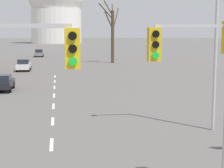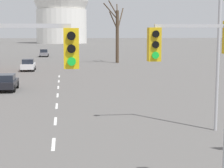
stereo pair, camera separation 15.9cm
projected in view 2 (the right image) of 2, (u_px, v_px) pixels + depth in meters
The scene contains 15 objects.
lane_stripe_2 at pixel (53, 144), 16.82m from camera, with size 0.16×2.00×0.01m, color silver.
lane_stripe_3 at pixel (55, 121), 21.24m from camera, with size 0.16×2.00×0.01m, color silver.
lane_stripe_4 at pixel (57, 106), 25.66m from camera, with size 0.16×2.00×0.01m, color silver.
lane_stripe_5 at pixel (58, 95), 30.08m from camera, with size 0.16×2.00×0.01m, color silver.
lane_stripe_6 at pixel (58, 87), 34.50m from camera, with size 0.16×2.00×0.01m, color silver.
lane_stripe_7 at pixel (59, 81), 38.93m from camera, with size 0.16×2.00×0.01m, color silver.
lane_stripe_8 at pixel (59, 76), 43.35m from camera, with size 0.16×2.00×0.01m, color silver.
traffic_signal_centre_tall at pixel (17, 70), 8.78m from camera, with size 2.31×0.34×5.37m.
traffic_signal_near_right at pixel (204, 62), 10.93m from camera, with size 2.63×0.34×5.41m.
street_lamp_right at pixel (211, 19), 18.42m from camera, with size 2.53×0.36×9.23m.
sedan_near_left at pixel (28, 65), 49.80m from camera, with size 1.77×3.96×1.58m.
sedan_near_right at pixel (6, 82), 32.54m from camera, with size 1.91×3.95×1.43m.
sedan_mid_centre at pixel (44, 53), 80.05m from camera, with size 1.86×4.56×1.60m.
bare_tree_right_near at pixel (117, 32), 62.75m from camera, with size 4.07×5.00×10.43m.
capitol_dome at pixel (61, 5), 187.79m from camera, with size 28.03×28.03×39.59m.
Camera 2 is at (0.50, -3.51, 4.94)m, focal length 60.00 mm.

